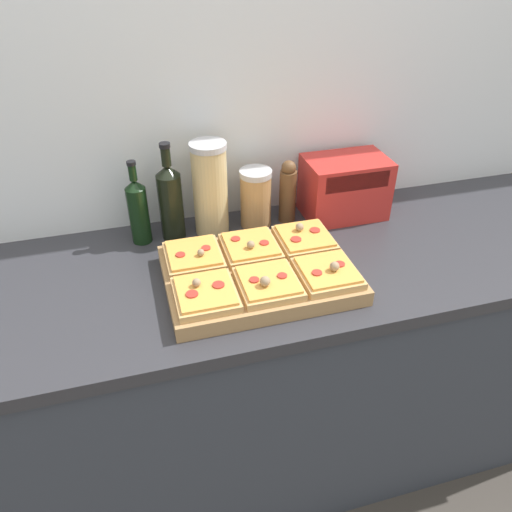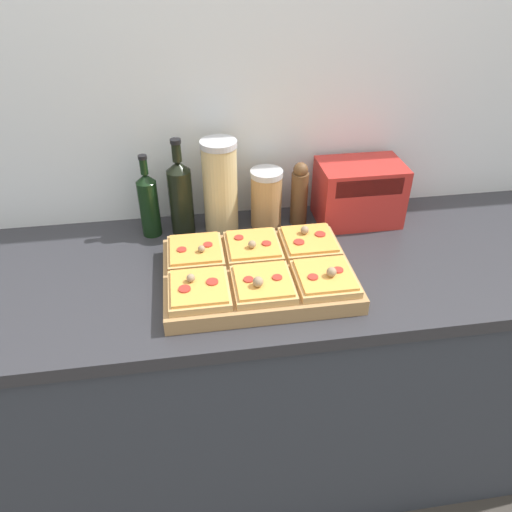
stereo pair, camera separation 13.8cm
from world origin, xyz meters
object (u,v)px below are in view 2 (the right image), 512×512
grain_jar_tall (220,187)px  toaster_oven (359,192)px  pepper_mill (299,194)px  olive_oil_bottle (149,203)px  grain_jar_short (266,198)px  cutting_board (258,275)px  wine_bottle (181,196)px

grain_jar_tall → toaster_oven: (0.45, -0.01, -0.05)m
grain_jar_tall → toaster_oven: bearing=-1.4°
grain_jar_tall → pepper_mill: bearing=0.0°
olive_oil_bottle → grain_jar_short: olive_oil_bottle is taller
cutting_board → pepper_mill: 0.36m
grain_jar_short → toaster_oven: toaster_oven is taller
pepper_mill → toaster_oven: pepper_mill is taller
cutting_board → pepper_mill: bearing=58.6°
cutting_board → olive_oil_bottle: bearing=134.5°
wine_bottle → grain_jar_short: wine_bottle is taller
cutting_board → grain_jar_tall: grain_jar_tall is taller
cutting_board → grain_jar_tall: (-0.07, 0.30, 0.13)m
olive_oil_bottle → pepper_mill: olive_oil_bottle is taller
cutting_board → grain_jar_short: 0.32m
wine_bottle → toaster_oven: wine_bottle is taller
olive_oil_bottle → grain_jar_short: size_ratio=1.39×
grain_jar_tall → grain_jar_short: grain_jar_tall is taller
cutting_board → wine_bottle: bearing=123.0°
wine_bottle → grain_jar_tall: 0.13m
grain_jar_short → olive_oil_bottle: bearing=180.0°
grain_jar_short → cutting_board: bearing=-104.0°
grain_jar_tall → wine_bottle: bearing=-180.0°
olive_oil_bottle → wine_bottle: wine_bottle is taller
grain_jar_short → wine_bottle: bearing=-180.0°
grain_jar_short → pepper_mill: size_ratio=0.91×
grain_jar_tall → pepper_mill: 0.26m
cutting_board → grain_jar_short: grain_jar_short is taller
pepper_mill → grain_jar_short: bearing=180.0°
pepper_mill → grain_jar_tall: bearing=180.0°
grain_jar_short → pepper_mill: pepper_mill is taller
toaster_oven → olive_oil_bottle: bearing=179.0°
pepper_mill → toaster_oven: bearing=-3.3°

